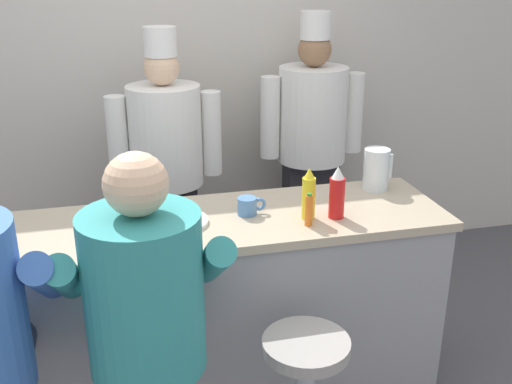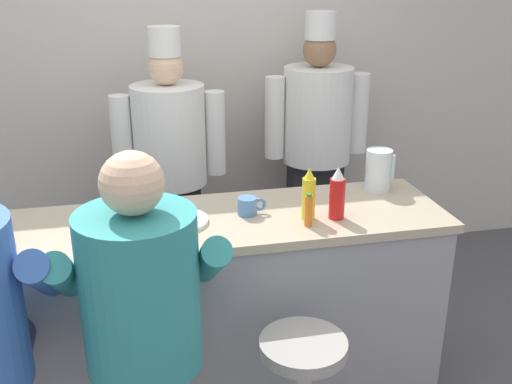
% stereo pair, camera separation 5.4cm
% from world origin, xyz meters
% --- Properties ---
extents(wall_back, '(10.00, 0.06, 2.70)m').
position_xyz_m(wall_back, '(0.00, 1.79, 1.35)').
color(wall_back, beige).
rests_on(wall_back, ground_plane).
extents(diner_counter, '(2.23, 0.60, 0.95)m').
position_xyz_m(diner_counter, '(0.00, 0.30, 0.48)').
color(diner_counter, gray).
rests_on(diner_counter, ground_plane).
extents(ketchup_bottle_red, '(0.07, 0.07, 0.24)m').
position_xyz_m(ketchup_bottle_red, '(0.60, 0.19, 1.06)').
color(ketchup_bottle_red, red).
rests_on(ketchup_bottle_red, diner_counter).
extents(mustard_bottle_yellow, '(0.06, 0.06, 0.23)m').
position_xyz_m(mustard_bottle_yellow, '(0.48, 0.21, 1.06)').
color(mustard_bottle_yellow, yellow).
rests_on(mustard_bottle_yellow, diner_counter).
extents(hot_sauce_bottle_orange, '(0.03, 0.03, 0.14)m').
position_xyz_m(hot_sauce_bottle_orange, '(0.46, 0.14, 1.02)').
color(hot_sauce_bottle_orange, orange).
rests_on(hot_sauce_bottle_orange, diner_counter).
extents(water_pitcher_clear, '(0.14, 0.13, 0.20)m').
position_xyz_m(water_pitcher_clear, '(0.92, 0.48, 1.06)').
color(water_pitcher_clear, silver).
rests_on(water_pitcher_clear, diner_counter).
extents(breakfast_plate, '(0.26, 0.26, 0.05)m').
position_xyz_m(breakfast_plate, '(-0.08, 0.29, 0.97)').
color(breakfast_plate, white).
rests_on(breakfast_plate, diner_counter).
extents(coffee_mug_blue, '(0.13, 0.09, 0.08)m').
position_xyz_m(coffee_mug_blue, '(0.24, 0.31, 0.99)').
color(coffee_mug_blue, '#4C7AB2').
rests_on(coffee_mug_blue, diner_counter).
extents(diner_seated_teal, '(0.62, 0.61, 1.45)m').
position_xyz_m(diner_seated_teal, '(-0.26, -0.22, 0.91)').
color(diner_seated_teal, '#B2B5BA').
rests_on(diner_seated_teal, ground_plane).
extents(cook_in_whites_near, '(0.65, 0.42, 1.67)m').
position_xyz_m(cook_in_whites_near, '(-0.02, 1.29, 0.92)').
color(cook_in_whites_near, '#232328').
rests_on(cook_in_whites_near, ground_plane).
extents(cook_in_whites_far, '(0.67, 0.43, 1.73)m').
position_xyz_m(cook_in_whites_far, '(0.92, 1.44, 0.95)').
color(cook_in_whites_far, '#232328').
rests_on(cook_in_whites_far, ground_plane).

